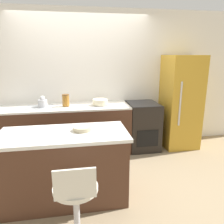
{
  "coord_description": "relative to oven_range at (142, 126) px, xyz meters",
  "views": [
    {
      "loc": [
        -0.14,
        -3.51,
        1.79
      ],
      "look_at": [
        0.41,
        -0.34,
        0.93
      ],
      "focal_mm": 35.0,
      "sensor_mm": 36.0,
      "label": 1
    }
  ],
  "objects": [
    {
      "name": "mixing_bowl",
      "position": [
        -0.82,
        0.0,
        0.5
      ],
      "size": [
        0.27,
        0.27,
        0.1
      ],
      "color": "beige",
      "rests_on": "back_counter"
    },
    {
      "name": "kitchen_island",
      "position": [
        -1.42,
        -1.36,
        -0.0
      ],
      "size": [
        1.53,
        0.69,
        0.89
      ],
      "color": "#4C2D1E",
      "rests_on": "ground_plane"
    },
    {
      "name": "kettle",
      "position": [
        -1.82,
        0.0,
        0.53
      ],
      "size": [
        0.16,
        0.16,
        0.2
      ],
      "color": "silver",
      "rests_on": "back_counter"
    },
    {
      "name": "fruit_bowl",
      "position": [
        -1.19,
        -1.32,
        0.47
      ],
      "size": [
        0.22,
        0.22,
        0.05
      ],
      "color": "#C1B28E",
      "rests_on": "kitchen_island"
    },
    {
      "name": "oven_range",
      "position": [
        0.0,
        0.0,
        0.0
      ],
      "size": [
        0.57,
        0.66,
        0.9
      ],
      "color": "black",
      "rests_on": "ground_plane"
    },
    {
      "name": "refrigerator",
      "position": [
        0.75,
        0.0,
        0.44
      ],
      "size": [
        0.64,
        0.67,
        1.77
      ],
      "color": "gold",
      "rests_on": "ground_plane"
    },
    {
      "name": "ground_plane",
      "position": [
        -1.12,
        -0.34,
        -0.45
      ],
      "size": [
        14.0,
        14.0,
        0.0
      ],
      "primitive_type": "plane",
      "color": "#998466"
    },
    {
      "name": "back_counter",
      "position": [
        -1.48,
        0.0,
        -0.0
      ],
      "size": [
        2.36,
        0.65,
        0.9
      ],
      "color": "#4C2D1E",
      "rests_on": "ground_plane"
    },
    {
      "name": "stool_chair",
      "position": [
        -1.3,
        -2.1,
        0.0
      ],
      "size": [
        0.42,
        0.42,
        0.9
      ],
      "color": "#B7B7BC",
      "rests_on": "ground_plane"
    },
    {
      "name": "canister_jar",
      "position": [
        -1.43,
        0.0,
        0.55
      ],
      "size": [
        0.13,
        0.13,
        0.21
      ],
      "color": "#9E6623",
      "rests_on": "back_counter"
    },
    {
      "name": "wall_back",
      "position": [
        -1.12,
        0.35,
        0.85
      ],
      "size": [
        8.0,
        0.06,
        2.6
      ],
      "color": "white",
      "rests_on": "ground_plane"
    }
  ]
}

